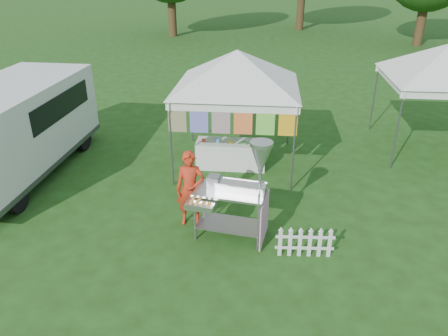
# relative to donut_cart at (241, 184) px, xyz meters

# --- Properties ---
(ground) EXTENTS (120.00, 120.00, 0.00)m
(ground) POSITION_rel_donut_cart_xyz_m (-0.35, 0.01, -1.21)
(ground) COLOR #213F12
(ground) RESTS_ON ground
(canopy_main) EXTENTS (4.24, 4.24, 3.45)m
(canopy_main) POSITION_rel_donut_cart_xyz_m (-0.35, 3.51, 1.77)
(canopy_main) COLOR #59595E
(canopy_main) RESTS_ON ground
(donut_cart) EXTENTS (1.60, 0.99, 2.06)m
(donut_cart) POSITION_rel_donut_cart_xyz_m (0.00, 0.00, 0.00)
(donut_cart) COLOR gray
(donut_cart) RESTS_ON ground
(vendor) EXTENTS (0.60, 0.41, 1.61)m
(vendor) POSITION_rel_donut_cart_xyz_m (-1.05, 0.45, -0.41)
(vendor) COLOR red
(vendor) RESTS_ON ground
(cargo_van) EXTENTS (2.31, 5.47, 2.25)m
(cargo_van) POSITION_rel_donut_cart_xyz_m (-5.79, 2.42, -0.00)
(cargo_van) COLOR silver
(cargo_van) RESTS_ON ground
(picket_fence) EXTENTS (1.08, 0.09, 0.56)m
(picket_fence) POSITION_rel_donut_cart_xyz_m (1.21, -0.46, -0.93)
(picket_fence) COLOR silver
(picket_fence) RESTS_ON ground
(display_table) EXTENTS (1.80, 0.70, 0.69)m
(display_table) POSITION_rel_donut_cart_xyz_m (-0.47, 3.27, -0.87)
(display_table) COLOR white
(display_table) RESTS_ON ground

